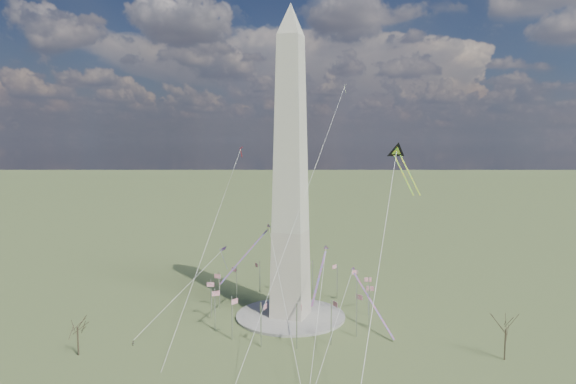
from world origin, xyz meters
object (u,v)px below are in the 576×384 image
(person_west, at_px, (133,343))
(kite_delta_black, at_px, (398,154))
(washington_monument, at_px, (291,172))
(tree_near, at_px, (506,327))

(person_west, height_order, kite_delta_black, kite_delta_black)
(washington_monument, distance_m, kite_delta_black, 34.09)
(tree_near, xyz_separation_m, kite_delta_black, (-31.20, 17.38, 44.80))
(person_west, xyz_separation_m, kite_delta_black, (68.03, 41.48, 53.08))
(washington_monument, relative_size, tree_near, 7.91)
(person_west, distance_m, kite_delta_black, 95.74)
(tree_near, distance_m, kite_delta_black, 57.29)
(washington_monument, height_order, person_west, washington_monument)
(washington_monument, xyz_separation_m, person_west, (-34.74, -37.06, -47.22))
(tree_near, height_order, kite_delta_black, kite_delta_black)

